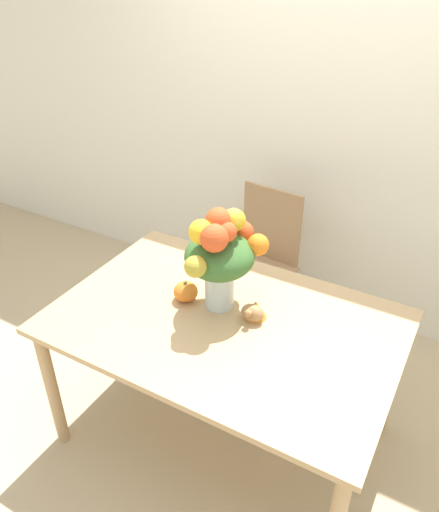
# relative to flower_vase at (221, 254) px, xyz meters

# --- Properties ---
(ground_plane) EXTENTS (12.00, 12.00, 0.00)m
(ground_plane) POSITION_rel_flower_vase_xyz_m (0.07, -0.08, -1.04)
(ground_plane) COLOR tan
(wall_back) EXTENTS (8.00, 0.06, 2.70)m
(wall_back) POSITION_rel_flower_vase_xyz_m (0.07, 1.25, 0.31)
(wall_back) COLOR silver
(wall_back) RESTS_ON ground_plane
(dining_table) EXTENTS (1.53, 1.02, 0.76)m
(dining_table) POSITION_rel_flower_vase_xyz_m (0.07, -0.08, -0.36)
(dining_table) COLOR tan
(dining_table) RESTS_ON ground_plane
(flower_vase) EXTENTS (0.34, 0.43, 0.50)m
(flower_vase) POSITION_rel_flower_vase_xyz_m (0.00, 0.00, 0.00)
(flower_vase) COLOR silver
(flower_vase) RESTS_ON dining_table
(pumpkin) EXTENTS (0.11, 0.11, 0.10)m
(pumpkin) POSITION_rel_flower_vase_xyz_m (-0.16, -0.04, -0.23)
(pumpkin) COLOR orange
(pumpkin) RESTS_ON dining_table
(turkey_figurine) EXTENTS (0.11, 0.14, 0.09)m
(turkey_figurine) POSITION_rel_flower_vase_xyz_m (0.18, -0.01, -0.24)
(turkey_figurine) COLOR #A87A4C
(turkey_figurine) RESTS_ON dining_table
(dining_chair_near_window) EXTENTS (0.46, 0.46, 0.96)m
(dining_chair_near_window) POSITION_rel_flower_vase_xyz_m (-0.16, 0.78, -0.54)
(dining_chair_near_window) COLOR #9E7A56
(dining_chair_near_window) RESTS_ON ground_plane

